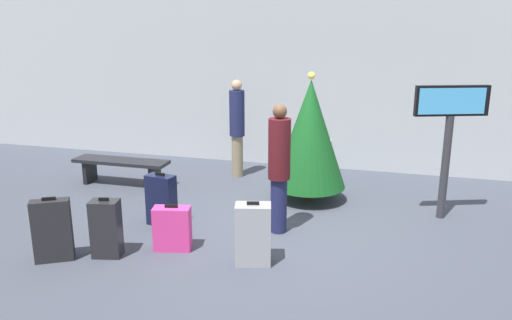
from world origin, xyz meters
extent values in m
plane|color=#424754|center=(0.00, 0.00, 0.00)|extent=(16.00, 16.00, 0.00)
cube|color=#B7BCC1|center=(0.00, 3.63, 1.68)|extent=(16.00, 0.20, 3.37)
cylinder|color=#4C3319|center=(0.36, 1.52, 0.12)|extent=(0.12, 0.12, 0.25)
cone|color=#14511E|center=(0.36, 1.52, 1.13)|extent=(1.21, 1.21, 1.77)
sphere|color=#F2D84C|center=(0.36, 1.52, 2.07)|extent=(0.12, 0.12, 0.12)
sphere|color=yellow|center=(-0.01, 1.60, 0.87)|extent=(0.08, 0.08, 0.08)
sphere|color=silver|center=(0.67, 1.63, 1.00)|extent=(0.08, 0.08, 0.08)
sphere|color=silver|center=(0.63, 1.76, 0.90)|extent=(0.08, 0.08, 0.08)
cylinder|color=#333338|center=(2.45, 1.26, 0.79)|extent=(0.12, 0.12, 1.58)
cube|color=black|center=(2.45, 1.26, 1.80)|extent=(1.05, 0.44, 0.44)
cube|color=#4CB2F2|center=(2.45, 1.22, 1.80)|extent=(0.93, 0.34, 0.38)
cube|color=black|center=(-3.06, 1.39, 0.45)|extent=(1.77, 0.44, 0.06)
cube|color=black|center=(-3.73, 1.39, 0.21)|extent=(0.08, 0.35, 0.42)
cube|color=black|center=(-2.40, 1.39, 0.21)|extent=(0.08, 0.35, 0.42)
cylinder|color=#1E234C|center=(0.18, 0.08, 0.40)|extent=(0.23, 0.23, 0.79)
cylinder|color=#4C1419|center=(0.18, 0.08, 1.21)|extent=(0.43, 0.43, 0.84)
sphere|color=brown|center=(0.18, 0.08, 1.73)|extent=(0.19, 0.19, 0.19)
cylinder|color=gray|center=(-1.19, 2.48, 0.40)|extent=(0.22, 0.22, 0.81)
cylinder|color=#1E234C|center=(-1.19, 2.48, 1.23)|extent=(0.39, 0.39, 0.86)
sphere|color=tan|center=(-1.19, 2.48, 1.76)|extent=(0.20, 0.20, 0.20)
cube|color=#E5388C|center=(-1.03, -0.87, 0.29)|extent=(0.52, 0.32, 0.58)
cube|color=black|center=(-1.03, -0.87, 0.60)|extent=(0.17, 0.07, 0.04)
cube|color=#141938|center=(-1.53, -0.13, 0.38)|extent=(0.45, 0.28, 0.76)
cube|color=black|center=(-1.53, -0.13, 0.78)|extent=(0.15, 0.06, 0.04)
cube|color=#232326|center=(-2.32, -1.55, 0.40)|extent=(0.49, 0.38, 0.79)
cube|color=black|center=(-2.32, -1.55, 0.81)|extent=(0.16, 0.11, 0.04)
cube|color=#9EA0A5|center=(0.09, -0.97, 0.38)|extent=(0.49, 0.37, 0.77)
cube|color=black|center=(0.09, -0.97, 0.79)|extent=(0.15, 0.07, 0.04)
cube|color=#232326|center=(-1.75, -1.26, 0.37)|extent=(0.40, 0.32, 0.74)
cube|color=black|center=(-1.75, -1.26, 0.76)|extent=(0.13, 0.06, 0.04)
camera|label=1|loc=(1.64, -6.45, 2.89)|focal=35.40mm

